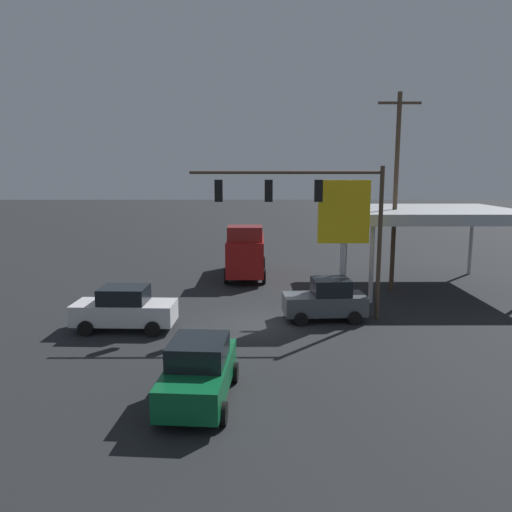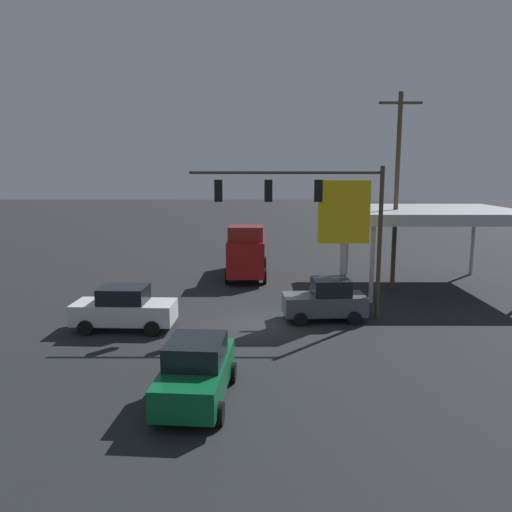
{
  "view_description": "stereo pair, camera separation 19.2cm",
  "coord_description": "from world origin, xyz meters",
  "px_view_note": "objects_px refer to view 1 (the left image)",
  "views": [
    {
      "loc": [
        0.15,
        22.09,
        6.92
      ],
      "look_at": [
        0.0,
        -2.0,
        2.8
      ],
      "focal_mm": 35.0,
      "sensor_mm": 36.0,
      "label": 1
    },
    {
      "loc": [
        -0.05,
        22.09,
        6.92
      ],
      "look_at": [
        0.0,
        -2.0,
        2.8
      ],
      "focal_mm": 35.0,
      "sensor_mm": 36.0,
      "label": 2
    }
  ],
  "objects_px": {
    "hatchback_crossing": "(326,300)",
    "sedan_waiting": "(199,371)",
    "sedan_far": "(125,309)",
    "delivery_truck": "(246,252)",
    "utility_pole": "(396,189)",
    "traffic_signal_assembly": "(310,205)",
    "price_sign": "(344,218)"
  },
  "relations": [
    {
      "from": "hatchback_crossing",
      "to": "sedan_waiting",
      "type": "bearing_deg",
      "value": 54.91
    },
    {
      "from": "hatchback_crossing",
      "to": "sedan_far",
      "type": "xyz_separation_m",
      "value": [
        9.07,
        1.42,
        0.0
      ]
    },
    {
      "from": "delivery_truck",
      "to": "sedan_far",
      "type": "bearing_deg",
      "value": -24.32
    },
    {
      "from": "utility_pole",
      "to": "hatchback_crossing",
      "type": "height_order",
      "value": "utility_pole"
    },
    {
      "from": "price_sign",
      "to": "hatchback_crossing",
      "type": "relative_size",
      "value": 1.66
    },
    {
      "from": "delivery_truck",
      "to": "sedan_waiting",
      "type": "bearing_deg",
      "value": -3.01
    },
    {
      "from": "sedan_waiting",
      "to": "price_sign",
      "type": "bearing_deg",
      "value": 152.24
    },
    {
      "from": "sedan_waiting",
      "to": "hatchback_crossing",
      "type": "height_order",
      "value": "hatchback_crossing"
    },
    {
      "from": "sedan_far",
      "to": "sedan_waiting",
      "type": "bearing_deg",
      "value": 122.33
    },
    {
      "from": "sedan_waiting",
      "to": "delivery_truck",
      "type": "distance_m",
      "value": 18.08
    },
    {
      "from": "utility_pole",
      "to": "hatchback_crossing",
      "type": "xyz_separation_m",
      "value": [
        4.75,
        6.01,
        -4.97
      ]
    },
    {
      "from": "utility_pole",
      "to": "sedan_far",
      "type": "height_order",
      "value": "utility_pole"
    },
    {
      "from": "sedan_far",
      "to": "delivery_truck",
      "type": "bearing_deg",
      "value": -112.74
    },
    {
      "from": "traffic_signal_assembly",
      "to": "sedan_waiting",
      "type": "xyz_separation_m",
      "value": [
        4.24,
        8.54,
        -4.42
      ]
    },
    {
      "from": "traffic_signal_assembly",
      "to": "sedan_far",
      "type": "distance_m",
      "value": 9.49
    },
    {
      "from": "utility_pole",
      "to": "hatchback_crossing",
      "type": "relative_size",
      "value": 2.88
    },
    {
      "from": "sedan_waiting",
      "to": "delivery_truck",
      "type": "xyz_separation_m",
      "value": [
        -1.17,
        -18.02,
        0.74
      ]
    },
    {
      "from": "price_sign",
      "to": "hatchback_crossing",
      "type": "bearing_deg",
      "value": 51.55
    },
    {
      "from": "utility_pole",
      "to": "sedan_far",
      "type": "bearing_deg",
      "value": 28.29
    },
    {
      "from": "traffic_signal_assembly",
      "to": "sedan_waiting",
      "type": "bearing_deg",
      "value": 63.6
    },
    {
      "from": "hatchback_crossing",
      "to": "sedan_far",
      "type": "bearing_deg",
      "value": 5.04
    },
    {
      "from": "sedan_waiting",
      "to": "sedan_far",
      "type": "distance_m",
      "value": 8.01
    },
    {
      "from": "hatchback_crossing",
      "to": "sedan_far",
      "type": "height_order",
      "value": "hatchback_crossing"
    },
    {
      "from": "price_sign",
      "to": "sedan_waiting",
      "type": "relative_size",
      "value": 1.44
    },
    {
      "from": "sedan_far",
      "to": "price_sign",
      "type": "bearing_deg",
      "value": -163.12
    },
    {
      "from": "traffic_signal_assembly",
      "to": "sedan_waiting",
      "type": "height_order",
      "value": "traffic_signal_assembly"
    },
    {
      "from": "utility_pole",
      "to": "sedan_waiting",
      "type": "relative_size",
      "value": 2.49
    },
    {
      "from": "price_sign",
      "to": "sedan_far",
      "type": "height_order",
      "value": "price_sign"
    },
    {
      "from": "traffic_signal_assembly",
      "to": "utility_pole",
      "type": "bearing_deg",
      "value": -133.7
    },
    {
      "from": "price_sign",
      "to": "sedan_waiting",
      "type": "bearing_deg",
      "value": 57.84
    },
    {
      "from": "price_sign",
      "to": "sedan_waiting",
      "type": "distance_m",
      "value": 11.87
    },
    {
      "from": "sedan_far",
      "to": "traffic_signal_assembly",
      "type": "bearing_deg",
      "value": -166.67
    }
  ]
}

